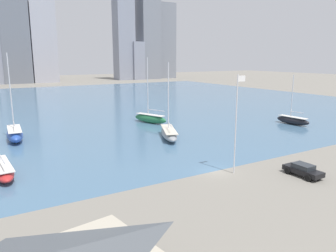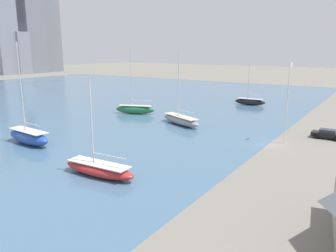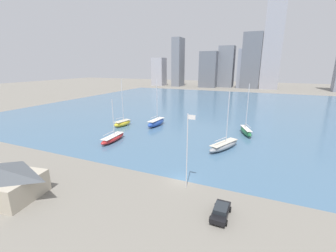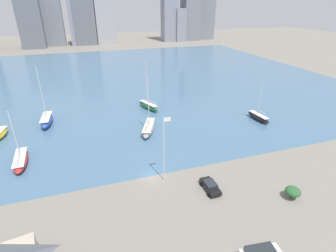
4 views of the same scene
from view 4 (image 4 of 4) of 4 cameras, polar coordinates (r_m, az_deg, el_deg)
ground_plane at (r=48.60m, az=-3.32°, el=-10.77°), size 500.00×500.00×0.00m
harbor_water at (r=112.18m, az=-13.10°, el=9.94°), size 180.00×140.00×0.00m
flag_pole at (r=43.95m, az=-0.84°, el=-4.73°), size 1.24×0.14×12.20m
yard_shrub at (r=47.39m, az=25.54°, el=-12.75°), size 2.44×2.44×2.04m
distant_city_skyline at (r=211.48m, az=-12.09°, el=23.16°), size 191.38×21.81×65.95m
sailboat_blue at (r=74.24m, az=-24.91°, el=1.17°), size 3.15×9.51×14.97m
sailboat_green at (r=77.30m, az=-4.28°, el=4.42°), size 4.85×8.87×14.27m
sailboat_black at (r=73.80m, az=19.07°, el=1.86°), size 2.45×7.89×10.57m
sailboat_red at (r=58.90m, az=-29.44°, el=-6.44°), size 3.02×9.66×10.79m
sailboat_gray at (r=64.02m, az=-4.22°, el=-0.35°), size 6.53×10.83×13.36m
parked_sedan_black at (r=45.48m, az=9.19°, el=-12.73°), size 2.22×4.71×1.53m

